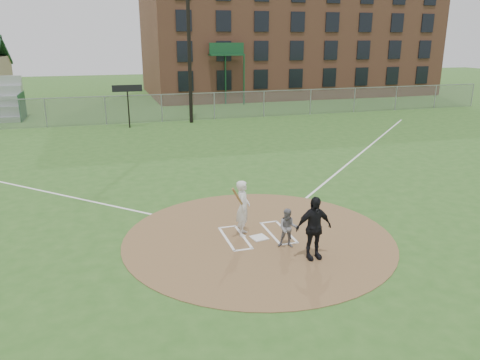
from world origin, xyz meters
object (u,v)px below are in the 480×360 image
object	(u,v)px
batter_at_plate	(243,208)
home_plate	(259,238)
umpire	(314,228)
catcher	(288,228)

from	to	relation	value
batter_at_plate	home_plate	bearing A→B (deg)	-47.02
umpire	batter_at_plate	size ratio (longest dim) A/B	1.03
catcher	batter_at_plate	xyz separation A→B (m)	(-1.00, 1.26, 0.30)
catcher	umpire	world-z (taller)	umpire
umpire	batter_at_plate	distance (m)	2.55
home_plate	umpire	bearing A→B (deg)	-59.71
batter_at_plate	umpire	bearing A→B (deg)	-56.85
home_plate	batter_at_plate	size ratio (longest dim) A/B	0.26
home_plate	batter_at_plate	bearing A→B (deg)	132.98
home_plate	umpire	size ratio (longest dim) A/B	0.26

